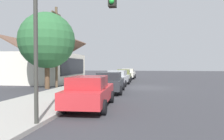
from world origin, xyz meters
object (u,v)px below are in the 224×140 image
object	(u,v)px
car_charcoal	(110,82)
car_ivory	(129,74)
traffic_light_main	(66,23)
car_cherry	(90,92)
shade_tree	(47,41)
car_silver	(118,78)
utility_pole_wooden	(56,46)
car_olive	(124,75)
fire_hydrant_red	(90,86)

from	to	relation	value
car_charcoal	car_ivory	distance (m)	16.80
car_charcoal	traffic_light_main	size ratio (longest dim) A/B	0.94
car_cherry	shade_tree	xyz separation A→B (m)	(7.70, 6.07, 3.51)
car_silver	traffic_light_main	distance (m)	15.43
utility_pole_wooden	car_ivory	bearing A→B (deg)	-21.00
car_silver	car_ivory	size ratio (longest dim) A/B	1.04
car_cherry	utility_pole_wooden	world-z (taller)	utility_pole_wooden
car_cherry	car_ivory	distance (m)	22.77
car_charcoal	utility_pole_wooden	world-z (taller)	utility_pole_wooden
car_silver	utility_pole_wooden	distance (m)	6.99
car_ivory	utility_pole_wooden	size ratio (longest dim) A/B	0.62
car_olive	fire_hydrant_red	distance (m)	11.75
car_olive	utility_pole_wooden	world-z (taller)	utility_pole_wooden
car_charcoal	traffic_light_main	distance (m)	9.87
car_cherry	shade_tree	world-z (taller)	shade_tree
fire_hydrant_red	utility_pole_wooden	bearing A→B (deg)	54.65
car_olive	shade_tree	size ratio (longest dim) A/B	0.70
car_silver	utility_pole_wooden	size ratio (longest dim) A/B	0.64
car_charcoal	car_silver	xyz separation A→B (m)	(5.69, 0.12, -0.00)
car_silver	utility_pole_wooden	bearing A→B (deg)	123.15
car_silver	car_olive	bearing A→B (deg)	2.00
car_cherry	car_charcoal	xyz separation A→B (m)	(5.97, 0.03, 0.00)
car_cherry	traffic_light_main	xyz separation A→B (m)	(-3.53, -0.16, 2.67)
car_ivory	fire_hydrant_red	size ratio (longest dim) A/B	6.55
car_silver	fire_hydrant_red	bearing A→B (deg)	169.46
car_ivory	car_silver	bearing A→B (deg)	-179.52
car_cherry	fire_hydrant_red	size ratio (longest dim) A/B	6.88
car_olive	car_ivory	size ratio (longest dim) A/B	1.03
car_ivory	utility_pole_wooden	distance (m)	15.67
utility_pole_wooden	car_olive	bearing A→B (deg)	-31.25
car_charcoal	traffic_light_main	xyz separation A→B (m)	(-9.50, -0.18, 2.67)
car_silver	shade_tree	xyz separation A→B (m)	(-3.96, 5.93, 3.51)
car_silver	shade_tree	world-z (taller)	shade_tree
car_olive	fire_hydrant_red	xyz separation A→B (m)	(-11.67, 1.36, -0.32)
car_cherry	car_charcoal	distance (m)	5.97
car_charcoal	utility_pole_wooden	size ratio (longest dim) A/B	0.65
shade_tree	traffic_light_main	bearing A→B (deg)	-150.98
car_cherry	traffic_light_main	size ratio (longest dim) A/B	0.94
fire_hydrant_red	car_charcoal	bearing A→B (deg)	-75.72
shade_tree	car_charcoal	bearing A→B (deg)	-105.98
car_charcoal	car_ivory	world-z (taller)	same
car_olive	utility_pole_wooden	bearing A→B (deg)	146.53
car_cherry	car_olive	distance (m)	17.26
car_ivory	traffic_light_main	xyz separation A→B (m)	(-26.30, -0.16, 2.68)
car_ivory	traffic_light_main	size ratio (longest dim) A/B	0.89
car_silver	fire_hydrant_red	xyz separation A→B (m)	(-6.07, 1.35, -0.32)
traffic_light_main	car_cherry	bearing A→B (deg)	2.54
car_olive	fire_hydrant_red	bearing A→B (deg)	171.14
car_ivory	shade_tree	world-z (taller)	shade_tree
fire_hydrant_red	traffic_light_main	bearing A→B (deg)	-169.69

